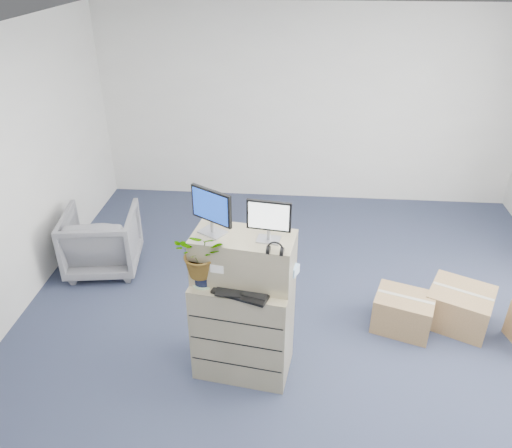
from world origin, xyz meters
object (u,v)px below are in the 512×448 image
object	(u,v)px
monitor_right	(269,219)
potted_plant	(202,258)
water_bottle	(255,267)
office_chair	(102,238)
monitor_left	(211,209)
keyboard	(241,293)
filing_cabinet_lower	(243,326)

from	to	relation	value
monitor_right	potted_plant	xyz separation A→B (m)	(-0.53, -0.05, -0.37)
water_bottle	office_chair	bearing A→B (deg)	143.31
monitor_left	potted_plant	distance (m)	0.42
monitor_right	keyboard	world-z (taller)	monitor_right
water_bottle	keyboard	bearing A→B (deg)	-114.35
filing_cabinet_lower	keyboard	size ratio (longest dim) A/B	2.10
keyboard	office_chair	distance (m)	2.54
keyboard	potted_plant	size ratio (longest dim) A/B	0.93
monitor_right	keyboard	size ratio (longest dim) A/B	0.76
filing_cabinet_lower	water_bottle	bearing A→B (deg)	26.57
filing_cabinet_lower	water_bottle	world-z (taller)	water_bottle
monitor_right	water_bottle	bearing A→B (deg)	170.78
monitor_right	office_chair	world-z (taller)	monitor_right
keyboard	office_chair	world-z (taller)	keyboard
filing_cabinet_lower	monitor_left	distance (m)	1.15
filing_cabinet_lower	keyboard	world-z (taller)	keyboard
keyboard	water_bottle	bearing A→B (deg)	84.45
monitor_left	water_bottle	size ratio (longest dim) A/B	1.47
monitor_left	filing_cabinet_lower	bearing A→B (deg)	15.84
water_bottle	monitor_left	bearing A→B (deg)	173.43
keyboard	water_bottle	world-z (taller)	water_bottle
water_bottle	filing_cabinet_lower	bearing A→B (deg)	-161.71
filing_cabinet_lower	keyboard	bearing A→B (deg)	-79.24
office_chair	filing_cabinet_lower	bearing A→B (deg)	132.61
monitor_left	keyboard	xyz separation A→B (m)	(0.26, -0.24, -0.62)
monitor_right	office_chair	distance (m)	2.79
potted_plant	water_bottle	bearing A→B (deg)	11.12
monitor_left	potted_plant	bearing A→B (deg)	-88.28
monitor_left	potted_plant	size ratio (longest dim) A/B	0.78
office_chair	monitor_right	bearing A→B (deg)	135.59
monitor_right	office_chair	xyz separation A→B (m)	(-2.06, 1.48, -1.17)
filing_cabinet_lower	keyboard	distance (m)	0.53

